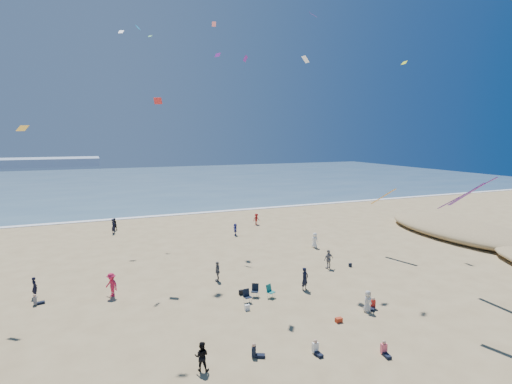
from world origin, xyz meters
name	(u,v)px	position (x,y,z in m)	size (l,w,h in m)	color
ground	(280,382)	(0.00, 0.00, 0.00)	(220.00, 220.00, 0.00)	tan
ocean	(125,182)	(0.00, 95.00, 0.03)	(220.00, 100.00, 0.06)	#476B84
surf_line	(152,216)	(0.00, 45.00, 0.04)	(220.00, 1.20, 0.08)	white
standing_flyers	(253,270)	(4.15, 13.77, 0.86)	(37.33, 49.11, 1.89)	silver
seated_group	(265,326)	(1.33, 4.95, 0.42)	(23.44, 15.90, 0.84)	white
chair_cluster	(258,293)	(2.95, 9.92, 0.50)	(2.74, 1.55, 1.00)	black
white_tote	(247,307)	(1.49, 8.42, 0.20)	(0.35, 0.20, 0.40)	white
black_backpack	(241,292)	(2.04, 11.19, 0.19)	(0.30, 0.22, 0.38)	black
cooler	(339,320)	(6.45, 4.36, 0.15)	(0.45, 0.30, 0.30)	#B13319
navy_bag	(350,265)	(13.96, 13.56, 0.17)	(0.28, 0.18, 0.34)	black
kites_aloft	(313,112)	(9.77, 13.86, 14.36)	(48.76, 38.36, 26.48)	white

